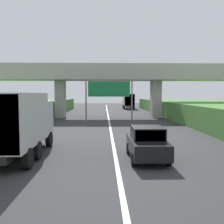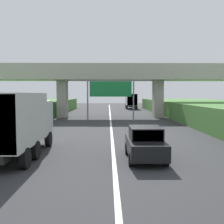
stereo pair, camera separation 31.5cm
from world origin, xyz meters
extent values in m
cube|color=white|center=(0.00, 31.73, 0.00)|extent=(0.20, 103.47, 0.01)
cube|color=#ADA89E|center=(0.00, 39.67, 5.92)|extent=(40.00, 4.80, 1.10)
cube|color=#ADA89E|center=(0.00, 37.45, 7.02)|extent=(40.00, 0.36, 1.10)
cube|color=#ADA89E|center=(0.00, 41.89, 7.02)|extent=(40.00, 0.36, 1.10)
cube|color=#9F9A91|center=(-6.91, 39.67, 2.68)|extent=(1.30, 2.20, 5.37)
cube|color=#9F9A91|center=(6.91, 39.67, 2.68)|extent=(1.30, 2.20, 5.37)
cylinder|color=slate|center=(-2.85, 34.19, 2.53)|extent=(0.18, 0.18, 5.07)
cylinder|color=slate|center=(2.85, 34.19, 2.53)|extent=(0.18, 0.18, 5.07)
cube|color=#167238|center=(0.00, 34.19, 4.02)|extent=(5.20, 0.12, 1.90)
cube|color=white|center=(0.00, 34.18, 4.02)|extent=(4.89, 0.01, 1.67)
cube|color=black|center=(4.94, 62.19, 0.66)|extent=(1.10, 7.30, 0.36)
cube|color=orange|center=(4.94, 64.79, 1.89)|extent=(2.10, 2.10, 2.10)
cube|color=#2D3842|center=(4.94, 65.81, 2.19)|extent=(1.89, 0.06, 0.90)
cube|color=#B7B7B2|center=(4.94, 61.14, 2.14)|extent=(2.30, 5.20, 2.60)
cube|color=gray|center=(4.94, 58.56, 2.14)|extent=(2.21, 0.04, 2.50)
cylinder|color=black|center=(3.97, 64.79, 0.48)|extent=(0.30, 0.96, 0.96)
cylinder|color=black|center=(5.91, 64.79, 0.48)|extent=(0.30, 0.96, 0.96)
cylinder|color=black|center=(3.87, 59.71, 0.48)|extent=(0.30, 0.96, 0.96)
cylinder|color=black|center=(6.01, 59.71, 0.48)|extent=(0.30, 0.96, 0.96)
cylinder|color=black|center=(3.87, 61.40, 0.48)|extent=(0.30, 0.96, 0.96)
cylinder|color=black|center=(6.01, 61.40, 0.48)|extent=(0.30, 0.96, 0.96)
cube|color=black|center=(-5.12, 15.86, 0.66)|extent=(1.10, 7.30, 0.36)
cube|color=#B2B5B7|center=(-5.12, 18.46, 1.89)|extent=(2.10, 2.10, 2.10)
cube|color=#2D3842|center=(-5.12, 19.48, 2.19)|extent=(1.89, 0.06, 0.90)
cube|color=#B7B7B2|center=(-5.12, 14.81, 2.14)|extent=(2.30, 5.20, 2.60)
cylinder|color=black|center=(-6.09, 18.46, 0.48)|extent=(0.30, 0.96, 0.96)
cylinder|color=black|center=(-4.15, 18.46, 0.48)|extent=(0.30, 0.96, 0.96)
cylinder|color=black|center=(-4.05, 13.38, 0.48)|extent=(0.30, 0.96, 0.96)
cylinder|color=black|center=(-4.05, 15.07, 0.48)|extent=(0.30, 0.96, 0.96)
cube|color=black|center=(1.60, 15.00, 0.70)|extent=(1.76, 4.10, 0.76)
cube|color=black|center=(1.60, 14.85, 1.40)|extent=(1.56, 1.90, 0.64)
cube|color=#2D3842|center=(1.60, 13.93, 1.40)|extent=(1.44, 0.06, 0.54)
cylinder|color=black|center=(0.78, 16.27, 0.32)|extent=(0.22, 0.64, 0.64)
cylinder|color=black|center=(2.42, 16.27, 0.32)|extent=(0.22, 0.64, 0.64)
cylinder|color=black|center=(0.78, 13.72, 0.32)|extent=(0.22, 0.64, 0.64)
cylinder|color=black|center=(2.42, 13.72, 0.32)|extent=(0.22, 0.64, 0.64)
cylinder|color=orange|center=(-6.62, 17.44, 0.45)|extent=(0.56, 0.56, 0.90)
cylinder|color=white|center=(-6.62, 17.44, 0.52)|extent=(0.57, 0.57, 0.12)
cylinder|color=orange|center=(-6.49, 21.09, 0.45)|extent=(0.56, 0.56, 0.90)
cylinder|color=white|center=(-6.49, 21.09, 0.52)|extent=(0.57, 0.57, 0.12)
camera|label=1|loc=(-0.60, 1.65, 3.38)|focal=42.04mm
camera|label=2|loc=(-0.28, 1.65, 3.38)|focal=42.04mm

